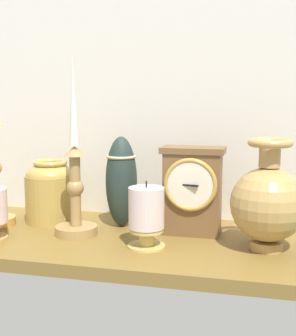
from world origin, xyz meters
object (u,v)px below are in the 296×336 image
(mantel_clock, at_px, (192,189))
(candlestick_tall_left, at_px, (75,184))
(brass_vase_bulbous, at_px, (268,202))
(pillar_candle_near_clock, at_px, (146,215))
(tall_ceramic_vase, at_px, (121,181))
(brass_vase_jar, at_px, (51,190))

(mantel_clock, distance_m, candlestick_tall_left, 0.24)
(candlestick_tall_left, height_order, brass_vase_bulbous, candlestick_tall_left)
(pillar_candle_near_clock, distance_m, tall_ceramic_vase, 0.16)
(brass_vase_jar, bearing_deg, brass_vase_bulbous, -10.62)
(mantel_clock, relative_size, brass_vase_bulbous, 0.88)
(mantel_clock, bearing_deg, brass_vase_jar, 175.92)
(mantel_clock, bearing_deg, pillar_candle_near_clock, -123.55)
(pillar_candle_near_clock, xyz_separation_m, tall_ceramic_vase, (-0.09, 0.13, 0.04))
(tall_ceramic_vase, bearing_deg, pillar_candle_near_clock, -55.75)
(brass_vase_bulbous, bearing_deg, tall_ceramic_vase, 164.08)
(candlestick_tall_left, bearing_deg, brass_vase_jar, 138.07)
(mantel_clock, xyz_separation_m, brass_vase_bulbous, (0.15, -0.06, -0.00))
(brass_vase_jar, bearing_deg, candlestick_tall_left, -41.93)
(brass_vase_jar, distance_m, tall_ceramic_vase, 0.17)
(mantel_clock, height_order, tall_ceramic_vase, tall_ceramic_vase)
(brass_vase_jar, relative_size, pillar_candle_near_clock, 1.11)
(mantel_clock, relative_size, pillar_candle_near_clock, 1.43)
(brass_vase_bulbous, relative_size, pillar_candle_near_clock, 1.63)
(brass_vase_bulbous, bearing_deg, mantel_clock, 156.21)
(pillar_candle_near_clock, bearing_deg, tall_ceramic_vase, 124.25)
(candlestick_tall_left, relative_size, brass_vase_bulbous, 1.76)
(mantel_clock, distance_m, brass_vase_bulbous, 0.16)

